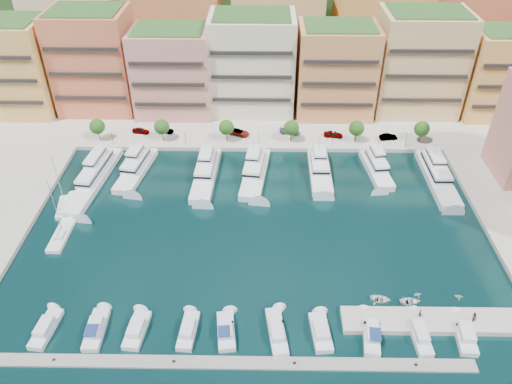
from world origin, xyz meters
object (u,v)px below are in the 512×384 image
tree_5 (422,129)px  cruiser_3 (188,331)px  yacht_1 (136,168)px  yacht_2 (206,171)px  yacht_6 (437,174)px  tender_2 (410,301)px  sailboat_1 (62,235)px  car_0 (141,131)px  yacht_5 (376,167)px  cruiser_1 (96,330)px  cruiser_6 (321,333)px  cruiser_2 (137,330)px  yacht_0 (95,176)px  car_3 (290,131)px  person_0 (420,313)px  lamppost_3 (333,136)px  yacht_3 (255,170)px  yacht_4 (320,169)px  cruiser_8 (419,334)px  lamppost_0 (112,134)px  lamppost_1 (185,135)px  tender_1 (417,294)px  car_5 (388,137)px  lamppost_2 (259,136)px  person_1 (473,317)px  car_2 (239,132)px  cruiser_4 (226,331)px  car_1 (165,130)px  cruiser_9 (464,334)px  tree_3 (291,128)px  cruiser_0 (46,329)px  tree_2 (226,127)px  car_4 (333,134)px  tree_0 (97,126)px  cruiser_7 (371,333)px  tender_3 (459,296)px  sailboat_2 (65,208)px  tender_0 (380,299)px  tree_4 (356,128)px  lamppost_4 (407,137)px

tree_5 → cruiser_3: tree_5 is taller
yacht_1 → yacht_2: size_ratio=0.87×
yacht_6 → tender_2: size_ratio=6.37×
sailboat_1 → car_0: sailboat_1 is taller
yacht_5 → cruiser_1: 70.01m
cruiser_6 → cruiser_2: bearing=180.0°
yacht_0 → car_3: 48.93m
car_0 → person_0: size_ratio=2.68×
lamppost_3 → cruiser_6: size_ratio=0.55×
yacht_3 → person_0: yacht_3 is taller
yacht_4 → cruiser_8: bearing=-75.6°
lamppost_0 → lamppost_1: size_ratio=1.00×
cruiser_6 → tender_1: (17.24, 8.35, -0.19)m
car_5 → cruiser_8: bearing=165.4°
lamppost_2 → person_1: bearing=-57.1°
yacht_4 → car_2: yacht_4 is taller
yacht_6 → cruiser_4: size_ratio=2.91×
car_5 → person_0: size_ratio=2.80×
lamppost_1 → yacht_3: size_ratio=0.21×
yacht_4 → car_1: size_ratio=4.10×
cruiser_9 → sailboat_1: 74.50m
tree_3 → cruiser_1: size_ratio=0.70×
cruiser_0 → car_5: bearing=42.1°
tree_2 → cruiser_1: (-17.13, -58.11, -4.17)m
cruiser_0 → person_0: size_ratio=5.02×
tender_2 → cruiser_0: bearing=93.5°
tree_5 → lamppost_1: (-58.00, -2.30, -0.92)m
yacht_3 → tender_2: yacht_3 is taller
tree_5 → lamppost_2: bearing=-176.7°
car_4 → person_0: bearing=-164.3°
tree_0 → tree_5: (80.00, 0.00, 0.00)m
lamppost_2 → cruiser_3: (-10.53, -55.78, -3.28)m
yacht_1 → cruiser_9: bearing=-36.6°
yacht_1 → car_5: bearing=13.0°
tree_3 → car_3: tree_3 is taller
yacht_1 → cruiser_7: yacht_1 is taller
yacht_5 → tender_3: 39.14m
lamppost_2 → car_5: (32.52, 3.51, -2.09)m
tree_5 → cruiser_2: size_ratio=0.75×
yacht_6 → tender_3: (-5.87, -35.47, -0.82)m
lamppost_3 → sailboat_2: size_ratio=0.32×
cruiser_9 → tender_0: bearing=148.6°
cruiser_6 → car_1: size_ratio=1.75×
tree_2 → yacht_4: tree_2 is taller
tree_4 → car_2: size_ratio=1.06×
person_0 → car_3: bearing=4.8°
lamppost_4 → person_0: bearing=-100.3°
lamppost_4 → cruiser_2: lamppost_4 is taller
yacht_0 → person_0: (63.10, -38.67, 0.58)m
car_2 → car_4: (23.89, -0.67, 0.06)m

